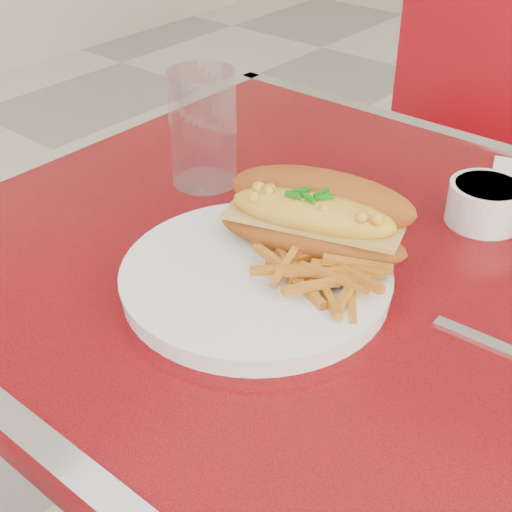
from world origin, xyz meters
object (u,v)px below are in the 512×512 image
Objects in this scene: fork at (332,277)px; gravy_ramekin at (485,202)px; diner_table at (416,401)px; dinner_plate at (256,277)px; mac_hoagie at (315,215)px; water_tumbler at (203,128)px; sauce_cup_left at (314,189)px.

fork is 0.25m from gravy_ramekin.
fork is at bearing -141.48° from diner_table.
dinner_plate is 1.35× the size of mac_hoagie.
water_tumbler is (-0.37, 0.03, 0.24)m from diner_table.
dinner_plate is at bearing 124.73° from fork.
water_tumbler reaches higher than mac_hoagie.
dinner_plate is at bearing -114.20° from gravy_ramekin.
water_tumbler is at bearing 146.42° from mac_hoagie.
mac_hoagie is at bearing -117.96° from gravy_ramekin.
mac_hoagie reaches higher than diner_table.
sauce_cup_left is 0.17m from water_tumbler.
diner_table is at bearing -21.32° from sauce_cup_left.
gravy_ramekin is at bearing 24.08° from sauce_cup_left.
gravy_ramekin is at bearing 65.80° from dinner_plate.
gravy_ramekin is 1.82× the size of sauce_cup_left.
gravy_ramekin is (0.06, 0.25, 0.01)m from fork.
gravy_ramekin is at bearing -9.51° from fork.
sauce_cup_left is at bearing 108.67° from dinner_plate.
fork reaches higher than diner_table.
water_tumbler is at bearing -157.41° from gravy_ramekin.
water_tumbler is (-0.28, 0.10, 0.06)m from fork.
water_tumbler reaches higher than fork.
mac_hoagie is at bearing -54.23° from sauce_cup_left.
dinner_plate is 2.06× the size of water_tumbler.
mac_hoagie is at bearing 76.65° from dinner_plate.
dinner_plate is at bearing -144.76° from diner_table.
gravy_ramekin is 0.22m from sauce_cup_left.
fork is at bearing -54.32° from mac_hoagie.
fork is (0.07, 0.04, 0.01)m from dinner_plate.
fork is at bearing 30.73° from dinner_plate.
diner_table is 7.29× the size of fork.
sauce_cup_left is (-0.20, -0.09, -0.01)m from gravy_ramekin.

